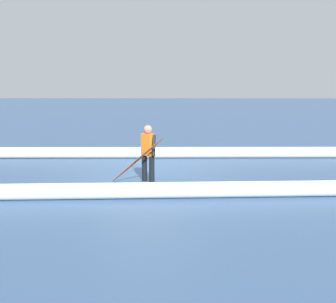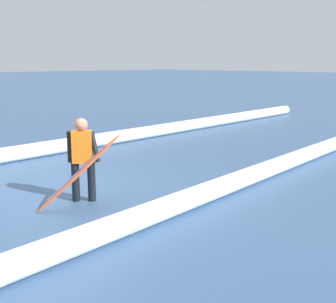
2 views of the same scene
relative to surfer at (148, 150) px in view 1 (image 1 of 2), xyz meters
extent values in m
plane|color=#365279|center=(0.12, -0.90, -0.82)|extent=(188.25, 188.25, 0.00)
cylinder|color=black|center=(-0.10, 0.10, -0.48)|extent=(0.14, 0.14, 0.70)
cylinder|color=black|center=(0.10, -0.10, -0.48)|extent=(0.14, 0.14, 0.70)
cube|color=orange|center=(0.00, 0.00, 0.15)|extent=(0.39, 0.38, 0.56)
sphere|color=#C87459|center=(0.00, 0.00, 0.54)|extent=(0.22, 0.22, 0.22)
cylinder|color=black|center=(-0.16, 0.15, 0.15)|extent=(0.09, 0.24, 0.55)
cylinder|color=black|center=(0.16, -0.15, 0.15)|extent=(0.09, 0.09, 0.55)
ellipsoid|color=#E55926|center=(0.26, 0.27, -0.21)|extent=(1.47, 0.77, 1.25)
ellipsoid|color=blue|center=(0.26, 0.27, -0.21)|extent=(1.14, 0.52, 1.01)
cylinder|color=white|center=(-1.25, -3.86, -0.63)|extent=(25.99, 1.35, 0.38)
cylinder|color=white|center=(2.25, 1.87, -0.65)|extent=(24.00, 2.17, 0.36)
camera|label=1|loc=(-0.82, 10.85, 1.58)|focal=45.64mm
camera|label=2|loc=(4.12, 6.28, 1.60)|focal=46.31mm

